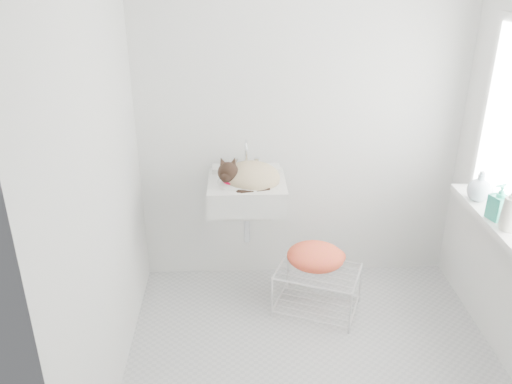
{
  "coord_description": "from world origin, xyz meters",
  "views": [
    {
      "loc": [
        -0.44,
        -2.39,
        2.21
      ],
      "look_at": [
        -0.32,
        0.5,
        0.88
      ],
      "focal_mm": 37.15,
      "sensor_mm": 36.0,
      "label": 1
    }
  ],
  "objects_px": {
    "bottle_a": "(507,229)",
    "wire_rack": "(317,290)",
    "sink": "(247,181)",
    "cat": "(249,176)",
    "bottle_c": "(477,200)",
    "bottle_b": "(496,219)"
  },
  "relations": [
    {
      "from": "sink",
      "to": "bottle_b",
      "type": "bearing_deg",
      "value": -23.04
    },
    {
      "from": "bottle_a",
      "to": "wire_rack",
      "type": "bearing_deg",
      "value": 152.38
    },
    {
      "from": "wire_rack",
      "to": "sink",
      "type": "bearing_deg",
      "value": 153.34
    },
    {
      "from": "cat",
      "to": "wire_rack",
      "type": "xyz_separation_m",
      "value": [
        0.44,
        -0.21,
        -0.74
      ]
    },
    {
      "from": "bottle_a",
      "to": "bottle_c",
      "type": "bearing_deg",
      "value": 90.0
    },
    {
      "from": "wire_rack",
      "to": "bottle_a",
      "type": "distance_m",
      "value": 1.25
    },
    {
      "from": "sink",
      "to": "bottle_a",
      "type": "distance_m",
      "value": 1.54
    },
    {
      "from": "wire_rack",
      "to": "bottle_c",
      "type": "xyz_separation_m",
      "value": [
        0.91,
        -0.11,
        0.7
      ]
    },
    {
      "from": "wire_rack",
      "to": "bottle_c",
      "type": "bearing_deg",
      "value": -6.71
    },
    {
      "from": "wire_rack",
      "to": "bottle_a",
      "type": "bearing_deg",
      "value": -27.62
    },
    {
      "from": "wire_rack",
      "to": "bottle_b",
      "type": "height_order",
      "value": "bottle_b"
    },
    {
      "from": "sink",
      "to": "cat",
      "type": "xyz_separation_m",
      "value": [
        0.01,
        -0.02,
        0.04
      ]
    },
    {
      "from": "bottle_a",
      "to": "bottle_c",
      "type": "xyz_separation_m",
      "value": [
        0.0,
        0.37,
        0.0
      ]
    },
    {
      "from": "cat",
      "to": "wire_rack",
      "type": "height_order",
      "value": "cat"
    },
    {
      "from": "cat",
      "to": "bottle_c",
      "type": "distance_m",
      "value": 1.39
    },
    {
      "from": "sink",
      "to": "bottle_c",
      "type": "xyz_separation_m",
      "value": [
        1.37,
        -0.34,
        0.0
      ]
    },
    {
      "from": "wire_rack",
      "to": "bottle_b",
      "type": "bearing_deg",
      "value": -21.16
    },
    {
      "from": "sink",
      "to": "wire_rack",
      "type": "distance_m",
      "value": 0.87
    },
    {
      "from": "cat",
      "to": "bottle_a",
      "type": "relative_size",
      "value": 1.85
    },
    {
      "from": "bottle_a",
      "to": "bottle_b",
      "type": "distance_m",
      "value": 0.12
    },
    {
      "from": "wire_rack",
      "to": "bottle_a",
      "type": "xyz_separation_m",
      "value": [
        0.91,
        -0.48,
        0.7
      ]
    },
    {
      "from": "cat",
      "to": "sink",
      "type": "bearing_deg",
      "value": 132.62
    }
  ]
}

